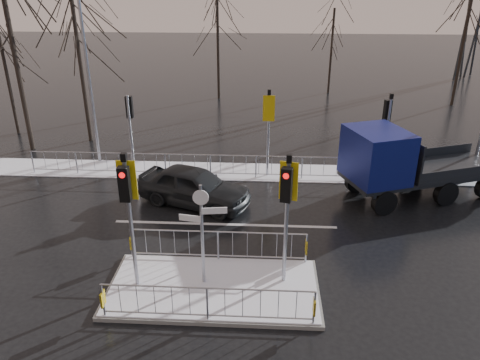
# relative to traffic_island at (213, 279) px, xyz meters

# --- Properties ---
(ground) EXTENTS (120.00, 120.00, 0.00)m
(ground) POSITION_rel_traffic_island_xyz_m (0.01, -0.01, -0.39)
(ground) COLOR black
(ground) RESTS_ON ground
(snow_verge) EXTENTS (30.00, 2.00, 0.04)m
(snow_verge) POSITION_rel_traffic_island_xyz_m (0.01, 8.59, -0.37)
(snow_verge) COLOR white
(snow_verge) RESTS_ON ground
(lane_markings) EXTENTS (8.00, 11.38, 0.01)m
(lane_markings) POSITION_rel_traffic_island_xyz_m (0.01, -0.34, -0.39)
(lane_markings) COLOR silver
(lane_markings) RESTS_ON ground
(traffic_island) EXTENTS (6.00, 3.04, 4.15)m
(traffic_island) POSITION_rel_traffic_island_xyz_m (0.00, 0.00, 0.00)
(traffic_island) COLOR slate
(traffic_island) RESTS_ON ground
(far_kerb_fixtures) EXTENTS (18.00, 0.65, 3.83)m
(far_kerb_fixtures) POSITION_rel_traffic_island_xyz_m (0.31, 8.08, 0.63)
(far_kerb_fixtures) COLOR #999DA7
(far_kerb_fixtures) RESTS_ON ground
(car_far_lane) EXTENTS (4.76, 3.22, 1.51)m
(car_far_lane) POSITION_rel_traffic_island_xyz_m (-1.31, 5.36, 0.36)
(car_far_lane) COLOR black
(car_far_lane) RESTS_ON ground
(flatbed_truck) EXTENTS (6.82, 4.37, 2.97)m
(flatbed_truck) POSITION_rel_traffic_island_xyz_m (6.47, 6.21, 1.19)
(flatbed_truck) COLOR black
(flatbed_truck) RESTS_ON ground
(tree_near_a) EXTENTS (4.75, 4.75, 8.97)m
(tree_near_a) POSITION_rel_traffic_island_xyz_m (-10.49, 10.99, 5.72)
(tree_near_a) COLOR black
(tree_near_a) RESTS_ON ground
(tree_near_b) EXTENTS (4.00, 4.00, 7.55)m
(tree_near_b) POSITION_rel_traffic_island_xyz_m (-7.99, 12.49, 4.76)
(tree_near_b) COLOR black
(tree_near_b) RESTS_ON ground
(tree_near_c) EXTENTS (3.50, 3.50, 6.61)m
(tree_near_c) POSITION_rel_traffic_island_xyz_m (-12.49, 13.49, 4.11)
(tree_near_c) COLOR black
(tree_near_c) RESTS_ON ground
(tree_far_a) EXTENTS (3.75, 3.75, 7.08)m
(tree_far_a) POSITION_rel_traffic_island_xyz_m (-1.99, 21.99, 4.43)
(tree_far_a) COLOR black
(tree_far_a) RESTS_ON ground
(tree_far_b) EXTENTS (3.25, 3.25, 6.14)m
(tree_far_b) POSITION_rel_traffic_island_xyz_m (6.01, 23.99, 3.79)
(tree_far_b) COLOR black
(tree_far_b) RESTS_ON ground
(tree_far_c) EXTENTS (4.00, 4.00, 7.55)m
(tree_far_c) POSITION_rel_traffic_island_xyz_m (14.01, 20.99, 4.76)
(tree_far_c) COLOR black
(tree_far_c) RESTS_ON ground
(street_lamp_left) EXTENTS (1.25, 0.18, 8.20)m
(street_lamp_left) POSITION_rel_traffic_island_xyz_m (-6.42, 9.49, 4.10)
(street_lamp_left) COLOR #999DA7
(street_lamp_left) RESTS_ON ground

